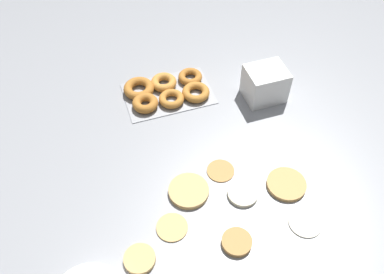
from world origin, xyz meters
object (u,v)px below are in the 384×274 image
Objects in this scene: pancake_1 at (305,222)px; pancake_3 at (172,227)px; container_stack at (265,84)px; pancake_2 at (140,259)px; donut_tray at (166,91)px; pancake_6 at (243,194)px; pancake_7 at (220,170)px; pancake_4 at (189,191)px; pancake_5 at (286,184)px; pancake_0 at (237,242)px.

pancake_3 is at bearing -15.97° from pancake_1.
pancake_1 is 0.51m from container_stack.
donut_tray is (-0.23, -0.57, 0.01)m from pancake_2.
pancake_2 is 0.35m from pancake_6.
pancake_2 is at bearing 39.22° from container_stack.
pancake_6 is 1.07× the size of pancake_7.
pancake_6 is at bearing 158.67° from pancake_4.
container_stack is at bearing -104.20° from pancake_5.
container_stack is (-0.56, -0.46, 0.05)m from pancake_2.
pancake_3 is at bearing 40.97° from container_stack.
pancake_0 reaches higher than pancake_1.
donut_tray reaches higher than pancake_6.
pancake_6 is at bearing -4.59° from pancake_5.
pancake_3 is at bearing 76.02° from donut_tray.
pancake_2 and pancake_4 have the same top height.
pancake_4 is at bearing -69.30° from pancake_0.
pancake_2 reaches higher than pancake_5.
pancake_3 is 0.75× the size of pancake_5.
pancake_5 is (-0.46, -0.09, -0.00)m from pancake_2.
pancake_4 is 0.89× the size of container_stack.
container_stack reaches higher than pancake_5.
pancake_4 is (0.28, -0.20, 0.00)m from pancake_1.
pancake_1 is 0.13m from pancake_5.
pancake_2 is 0.70× the size of pancake_4.
pancake_5 is 0.87× the size of container_stack.
pancake_0 is 0.69× the size of pancake_4.
pancake_1 is at bearing 144.65° from pancake_4.
pancake_0 is at bearing 30.82° from pancake_5.
donut_tray is (0.23, -0.48, 0.01)m from pancake_5.
pancake_2 is at bearing 10.81° from pancake_5.
pancake_0 reaches higher than pancake_3.
pancake_6 is 0.43m from container_stack.
container_stack reaches higher than pancake_2.
donut_tray is (0.10, -0.47, 0.01)m from pancake_6.
pancake_3 is 0.53m from donut_tray.
container_stack is at bearing 160.02° from donut_tray.
pancake_2 reaches higher than pancake_1.
pancake_0 is at bearing 61.39° from pancake_6.
pancake_6 is (-0.33, -0.10, -0.00)m from pancake_2.
donut_tray reaches higher than pancake_2.
pancake_2 is (0.46, -0.04, 0.00)m from pancake_1.
pancake_7 is at bearing -100.29° from pancake_0.
container_stack is at bearing -101.24° from pancake_1.
donut_tray is (0.07, -0.37, 0.01)m from pancake_7.
pancake_0 is at bearing 172.15° from pancake_2.
pancake_1 is 0.80× the size of pancake_5.
pancake_5 is at bearing 115.61° from donut_tray.
pancake_1 and pancake_3 have the same top height.
pancake_2 reaches higher than pancake_3.
container_stack is (-0.09, -0.37, 0.05)m from pancake_5.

